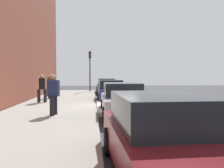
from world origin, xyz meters
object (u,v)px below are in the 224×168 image
object	(u,v)px
pedestrian_black_coat	(42,88)
traffic_light_pole	(90,64)
parked_car_silver	(122,99)
parked_car_green	(106,86)
parked_car_navy	(111,90)
pedestrian_navy_coat	(53,94)
parked_car_maroon	(163,137)
pedestrian_brown_coat	(51,85)

from	to	relation	value
pedestrian_black_coat	traffic_light_pole	size ratio (longest dim) A/B	0.42
parked_car_silver	pedestrian_black_coat	distance (m)	6.31
parked_car_green	parked_car_navy	xyz separation A→B (m)	(6.92, -0.08, -0.00)
parked_car_green	traffic_light_pole	size ratio (longest dim) A/B	1.11
pedestrian_navy_coat	parked_car_maroon	bearing A→B (deg)	26.24
parked_car_silver	pedestrian_black_coat	world-z (taller)	pedestrian_black_coat
parked_car_green	traffic_light_pole	bearing A→B (deg)	-117.35
parked_car_maroon	traffic_light_pole	world-z (taller)	traffic_light_pole
parked_car_silver	pedestrian_black_coat	xyz separation A→B (m)	(-4.37, -4.54, 0.33)
parked_car_silver	pedestrian_black_coat	bearing A→B (deg)	-133.94
pedestrian_brown_coat	parked_car_maroon	bearing A→B (deg)	18.08
parked_car_green	traffic_light_pole	world-z (taller)	traffic_light_pole
parked_car_silver	pedestrian_navy_coat	world-z (taller)	pedestrian_navy_coat
parked_car_green	parked_car_navy	bearing A→B (deg)	-0.65
traffic_light_pole	pedestrian_black_coat	bearing A→B (deg)	-16.70
pedestrian_navy_coat	parked_car_green	bearing A→B (deg)	167.23
pedestrian_black_coat	parked_car_green	bearing A→B (deg)	152.55
parked_car_maroon	pedestrian_black_coat	bearing A→B (deg)	-157.40
parked_car_navy	parked_car_silver	bearing A→B (deg)	0.48
parked_car_navy	pedestrian_black_coat	world-z (taller)	pedestrian_black_coat
parked_car_silver	traffic_light_pole	world-z (taller)	traffic_light_pole
parked_car_green	parked_car_silver	world-z (taller)	same
parked_car_silver	traffic_light_pole	size ratio (longest dim) A/B	1.04
parked_car_navy	parked_car_green	bearing A→B (deg)	179.35
parked_car_silver	pedestrian_navy_coat	distance (m)	3.07
parked_car_silver	parked_car_maroon	xyz separation A→B (m)	(6.36, -0.07, 0.00)
traffic_light_pole	parked_car_navy	bearing A→B (deg)	11.55
pedestrian_black_coat	pedestrian_navy_coat	size ratio (longest dim) A/B	1.02
parked_car_silver	traffic_light_pole	bearing A→B (deg)	-173.32
pedestrian_black_coat	parked_car_silver	bearing A→B (deg)	46.06
parked_car_green	pedestrian_navy_coat	world-z (taller)	pedestrian_navy_coat
parked_car_green	pedestrian_black_coat	xyz separation A→B (m)	(8.78, -4.56, 0.33)
parked_car_silver	parked_car_green	bearing A→B (deg)	179.89
parked_car_maroon	traffic_light_pole	distance (m)	20.56
pedestrian_navy_coat	traffic_light_pole	bearing A→B (deg)	174.47
pedestrian_navy_coat	traffic_light_pole	xyz separation A→B (m)	(-14.37, 1.39, 1.93)
traffic_light_pole	parked_car_green	bearing A→B (deg)	62.65
parked_car_navy	traffic_light_pole	xyz separation A→B (m)	(-7.78, -1.59, 2.25)
parked_car_maroon	pedestrian_brown_coat	world-z (taller)	pedestrian_brown_coat
pedestrian_brown_coat	pedestrian_black_coat	world-z (taller)	pedestrian_brown_coat
parked_car_silver	parked_car_navy	bearing A→B (deg)	-179.52
parked_car_green	parked_car_silver	bearing A→B (deg)	-0.11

